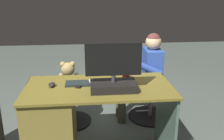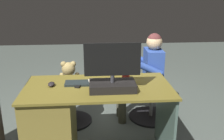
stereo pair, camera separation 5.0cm
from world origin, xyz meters
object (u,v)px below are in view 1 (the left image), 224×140
object	(u,v)px
computer_mouse	(52,85)
person	(145,70)
teddy_bear	(68,77)
cup	(126,75)
tv_remote	(80,85)
monitor	(113,77)
visitor_chair	(151,100)
desk	(61,122)
office_chair_teddy	(70,104)
keyboard	(88,83)

from	to	relation	value
computer_mouse	person	bearing A→B (deg)	-145.28
teddy_bear	person	world-z (taller)	person
cup	teddy_bear	xyz separation A→B (m)	(0.61, -0.58, -0.20)
cup	tv_remote	xyz separation A→B (m)	(0.45, 0.12, -0.04)
computer_mouse	cup	size ratio (longest dim) A/B	1.06
monitor	visitor_chair	bearing A→B (deg)	-123.82
desk	computer_mouse	size ratio (longest dim) A/B	14.06
monitor	office_chair_teddy	xyz separation A→B (m)	(0.46, -0.82, -0.63)
keyboard	office_chair_teddy	world-z (taller)	keyboard
person	visitor_chair	bearing A→B (deg)	-178.30
desk	office_chair_teddy	distance (m)	0.74
monitor	computer_mouse	bearing A→B (deg)	-13.46
computer_mouse	teddy_bear	world-z (taller)	teddy_bear
desk	person	xyz separation A→B (m)	(-0.96, -0.75, 0.25)
cup	office_chair_teddy	bearing A→B (deg)	-43.09
computer_mouse	tv_remote	xyz separation A→B (m)	(-0.26, 0.00, -0.01)
teddy_bear	person	xyz separation A→B (m)	(-0.94, -0.02, 0.05)
office_chair_teddy	desk	bearing A→B (deg)	87.75
computer_mouse	cup	bearing A→B (deg)	-170.39
desk	keyboard	world-z (taller)	keyboard
teddy_bear	person	bearing A→B (deg)	-179.00
desk	keyboard	distance (m)	0.45
teddy_bear	desk	bearing A→B (deg)	87.79
computer_mouse	office_chair_teddy	size ratio (longest dim) A/B	0.19
desk	teddy_bear	xyz separation A→B (m)	(-0.03, -0.73, 0.20)
cup	teddy_bear	world-z (taller)	cup
tv_remote	visitor_chair	world-z (taller)	tv_remote
desk	visitor_chair	distance (m)	1.31
desk	person	world-z (taller)	person
visitor_chair	computer_mouse	bearing A→B (deg)	32.63
keyboard	person	world-z (taller)	person
desk	teddy_bear	size ratio (longest dim) A/B	3.80
tv_remote	person	world-z (taller)	person
teddy_bear	visitor_chair	distance (m)	1.09
cup	tv_remote	bearing A→B (deg)	15.18
visitor_chair	teddy_bear	bearing A→B (deg)	1.06
teddy_bear	keyboard	bearing A→B (deg)	109.29
keyboard	person	distance (m)	0.99
desk	tv_remote	world-z (taller)	tv_remote
keyboard	visitor_chair	bearing A→B (deg)	-139.00
visitor_chair	monitor	bearing A→B (deg)	56.18
desk	visitor_chair	bearing A→B (deg)	-144.42
monitor	person	size ratio (longest dim) A/B	0.44
computer_mouse	teddy_bear	xyz separation A→B (m)	(-0.10, -0.70, -0.17)
cup	person	world-z (taller)	person
keyboard	office_chair_teddy	xyz separation A→B (m)	(0.23, -0.66, -0.52)
person	teddy_bear	bearing A→B (deg)	1.00
keyboard	cup	bearing A→B (deg)	-166.58
monitor	cup	world-z (taller)	monitor
visitor_chair	person	distance (m)	0.42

